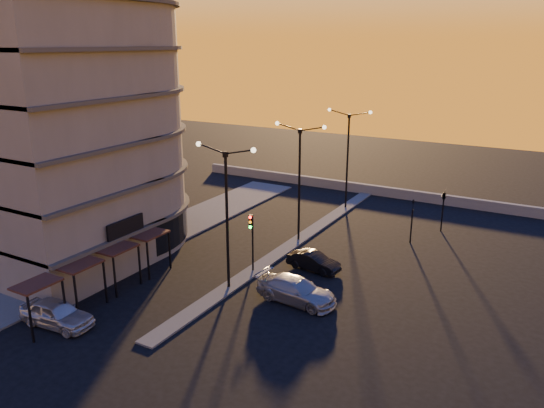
{
  "coord_description": "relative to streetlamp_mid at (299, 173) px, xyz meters",
  "views": [
    {
      "loc": [
        18.07,
        -25.92,
        15.41
      ],
      "look_at": [
        -0.01,
        5.71,
        4.24
      ],
      "focal_mm": 35.0,
      "sensor_mm": 36.0,
      "label": 1
    }
  ],
  "objects": [
    {
      "name": "ground",
      "position": [
        0.0,
        -10.0,
        -5.59
      ],
      "size": [
        120.0,
        120.0,
        0.0
      ],
      "primitive_type": "plane",
      "color": "black",
      "rests_on": "ground"
    },
    {
      "name": "sidewalk_west",
      "position": [
        -10.5,
        -6.0,
        -5.53
      ],
      "size": [
        5.0,
        40.0,
        0.12
      ],
      "primitive_type": "cube",
      "color": "#4C4C4A",
      "rests_on": "ground"
    },
    {
      "name": "median",
      "position": [
        0.0,
        0.0,
        -5.53
      ],
      "size": [
        1.2,
        36.0,
        0.12
      ],
      "primitive_type": "cube",
      "color": "#4C4C4A",
      "rests_on": "ground"
    },
    {
      "name": "parapet",
      "position": [
        2.0,
        16.0,
        -5.09
      ],
      "size": [
        44.0,
        0.5,
        1.0
      ],
      "primitive_type": "cube",
      "color": "slate",
      "rests_on": "ground"
    },
    {
      "name": "building",
      "position": [
        -14.0,
        -9.97,
        6.32
      ],
      "size": [
        14.35,
        17.08,
        25.0
      ],
      "color": "slate",
      "rests_on": "ground"
    },
    {
      "name": "streetlamp_near",
      "position": [
        0.0,
        -10.0,
        0.0
      ],
      "size": [
        4.32,
        0.32,
        9.51
      ],
      "color": "black",
      "rests_on": "ground"
    },
    {
      "name": "streetlamp_mid",
      "position": [
        0.0,
        0.0,
        0.0
      ],
      "size": [
        4.32,
        0.32,
        9.51
      ],
      "color": "black",
      "rests_on": "ground"
    },
    {
      "name": "streetlamp_far",
      "position": [
        0.0,
        10.0,
        0.0
      ],
      "size": [
        4.32,
        0.32,
        9.51
      ],
      "color": "black",
      "rests_on": "ground"
    },
    {
      "name": "traffic_light_main",
      "position": [
        0.0,
        -7.13,
        -2.7
      ],
      "size": [
        0.28,
        0.44,
        4.25
      ],
      "color": "black",
      "rests_on": "ground"
    },
    {
      "name": "signal_east_a",
      "position": [
        8.0,
        4.0,
        -3.66
      ],
      "size": [
        0.13,
        0.16,
        3.6
      ],
      "color": "black",
      "rests_on": "ground"
    },
    {
      "name": "signal_east_b",
      "position": [
        9.5,
        8.0,
        -2.49
      ],
      "size": [
        0.42,
        1.99,
        3.6
      ],
      "color": "black",
      "rests_on": "ground"
    },
    {
      "name": "car_hatchback",
      "position": [
        -5.73,
        -18.76,
        -4.83
      ],
      "size": [
        4.61,
        2.18,
        1.52
      ],
      "primitive_type": "imported",
      "rotation": [
        0.0,
        0.0,
        1.66
      ],
      "color": "silver",
      "rests_on": "ground"
    },
    {
      "name": "car_sedan",
      "position": [
        3.53,
        -4.59,
        -4.96
      ],
      "size": [
        3.97,
        1.76,
        1.27
      ],
      "primitive_type": "imported",
      "rotation": [
        0.0,
        0.0,
        1.46
      ],
      "color": "black",
      "rests_on": "ground"
    },
    {
      "name": "car_wagon",
      "position": [
        4.66,
        -9.45,
        -4.84
      ],
      "size": [
        5.32,
        2.45,
        1.51
      ],
      "primitive_type": "imported",
      "rotation": [
        0.0,
        0.0,
        1.5
      ],
      "color": "#989B9F",
      "rests_on": "ground"
    }
  ]
}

